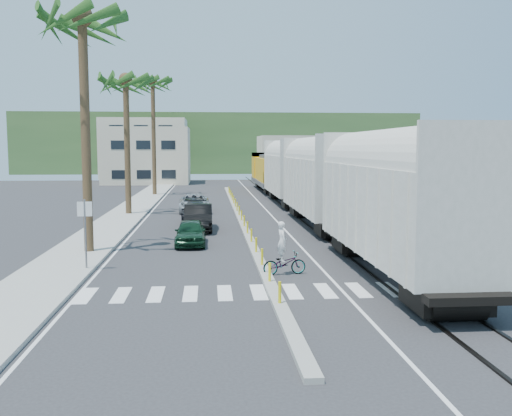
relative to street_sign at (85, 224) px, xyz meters
The scene contains 16 objects.
ground 7.82m from the street_sign, 15.32° to the right, with size 140.00×140.00×0.00m, color #28282B.
sidewalk 23.11m from the street_sign, 92.99° to the left, with size 3.00×90.00×0.15m, color gray.
rails 28.83m from the street_sign, 64.68° to the left, with size 1.56×100.00×0.06m.
median 19.48m from the street_sign, 67.88° to the left, with size 0.45×60.00×0.85m.
crosswalk 8.55m from the street_sign, 28.72° to the right, with size 14.00×2.20×0.01m, color silver.
lane_markings 23.65m from the street_sign, 77.38° to the left, with size 9.42×90.00×0.01m.
freight_train 22.40m from the street_sign, 56.66° to the left, with size 3.00×60.94×5.85m.
palm_trees 22.52m from the street_sign, 92.21° to the left, with size 3.50×37.20×13.75m.
street_sign is the anchor object (origin of this frame).
buildings 69.70m from the street_sign, 89.27° to the left, with size 38.00×27.00×10.00m.
hillside 98.35m from the street_sign, 85.74° to the left, with size 80.00×20.00×12.00m, color #385628.
car_lead 7.50m from the street_sign, 56.30° to the left, with size 1.59×3.93×1.34m, color #10311E.
car_second 12.44m from the street_sign, 69.08° to the left, with size 1.70×4.84×1.59m, color black.
car_third 16.33m from the street_sign, 75.25° to the left, with size 1.95×4.65×1.34m, color black.
car_rear 22.03m from the street_sign, 79.72° to the left, with size 2.54×5.23×1.43m, color #ABAEB0.
cyclist 8.26m from the street_sign, ahead, with size 1.19×1.97×2.17m.
Camera 1 is at (-2.24, -21.67, 5.09)m, focal length 40.00 mm.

